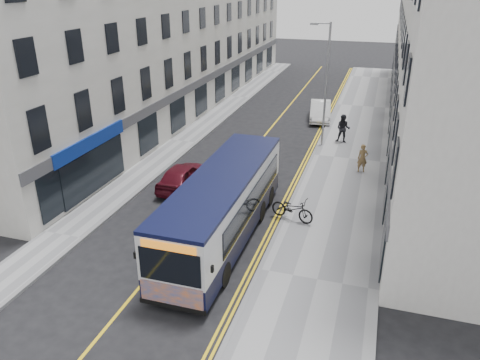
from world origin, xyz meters
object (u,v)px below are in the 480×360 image
Objects in this scene: city_bus at (223,204)px; pedestrian_far at (343,129)px; car_white at (320,111)px; bicycle at (292,209)px; car_maroon at (183,176)px; streetlamp at (325,81)px; pedestrian_near at (363,158)px.

city_bus is 14.71m from pedestrian_far.
car_white is (1.34, 19.60, -0.95)m from city_bus.
city_bus reaches higher than bicycle.
city_bus is 2.61× the size of car_maroon.
city_bus reaches higher than pedestrian_far.
pedestrian_far is (1.09, 11.84, 0.40)m from bicycle.
city_bus is 5.97m from car_maroon.
car_maroon is at bearing 131.01° from city_bus.
car_maroon is at bearing -124.90° from streetlamp.
city_bus is 19.67m from car_white.
streetlamp is at bearing 80.14° from city_bus.
streetlamp is 6.00m from pedestrian_near.
streetlamp is 1.79× the size of car_white.
pedestrian_near is at bearing -4.25° from bicycle.
pedestrian_near is at bearing -53.40° from streetlamp.
city_bus is (-2.31, -13.28, -2.70)m from streetlamp.
streetlamp is at bearing -139.33° from pedestrian_far.
streetlamp reaches higher than bicycle.
car_white is (-0.97, 6.32, -3.65)m from streetlamp.
pedestrian_far is 0.43× the size of car_white.
bicycle is (0.23, -10.88, -3.70)m from streetlamp.
pedestrian_near is 0.37× the size of car_white.
car_maroon is (-7.49, -9.81, -0.39)m from pedestrian_far.
pedestrian_far is at bearing 75.69° from city_bus.
car_white is (-3.90, 10.26, -0.20)m from pedestrian_near.
bicycle is 0.48× the size of car_white.
bicycle is at bearing -88.79° from streetlamp.
streetlamp reaches higher than car_white.
pedestrian_far reaches higher than pedestrian_near.
bicycle is at bearing 163.68° from car_maroon.
streetlamp reaches higher than city_bus.
car_maroon is (-9.10, -4.90, -0.24)m from pedestrian_near.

